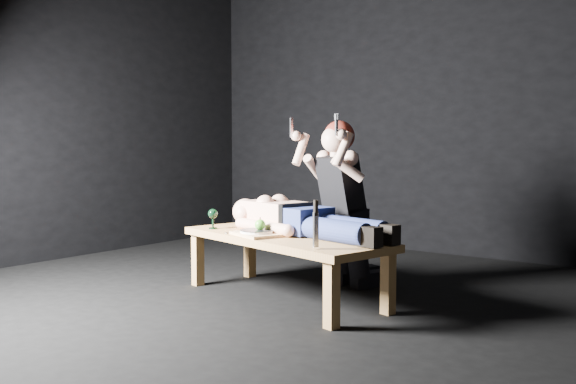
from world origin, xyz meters
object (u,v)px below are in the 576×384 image
object	(u,v)px
table	(284,267)
kneeling_woman	(349,202)
lying_man	(304,216)
carving_knife	(316,225)
serving_tray	(257,234)
goblet	(213,219)

from	to	relation	value
table	kneeling_woman	size ratio (longest dim) A/B	1.27
lying_man	carving_knife	size ratio (longest dim) A/B	5.52
serving_tray	goblet	world-z (taller)	goblet
lying_man	kneeling_woman	xyz separation A→B (m)	(0.09, 0.46, 0.07)
kneeling_woman	goblet	xyz separation A→B (m)	(-0.80, -0.64, -0.12)
table	serving_tray	bearing A→B (deg)	-120.55
goblet	serving_tray	bearing A→B (deg)	-9.26
lying_man	carving_knife	bearing A→B (deg)	-34.79
carving_knife	lying_man	bearing A→B (deg)	145.21
serving_tray	table	bearing A→B (deg)	45.70
lying_man	goblet	xyz separation A→B (m)	(-0.71, -0.18, -0.05)
kneeling_woman	goblet	size ratio (longest dim) A/B	8.52
lying_man	serving_tray	world-z (taller)	lying_man
table	goblet	size ratio (longest dim) A/B	10.85
carving_knife	kneeling_woman	bearing A→B (deg)	123.39
goblet	table	bearing A→B (deg)	4.91
kneeling_woman	carving_knife	size ratio (longest dim) A/B	4.38
kneeling_woman	serving_tray	bearing A→B (deg)	-92.24
lying_man	serving_tray	xyz separation A→B (m)	(-0.21, -0.26, -0.12)
kneeling_woman	carving_knife	xyz separation A→B (m)	(0.34, -0.95, -0.05)
lying_man	carving_knife	distance (m)	0.65
table	kneeling_woman	world-z (taller)	kneeling_woman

